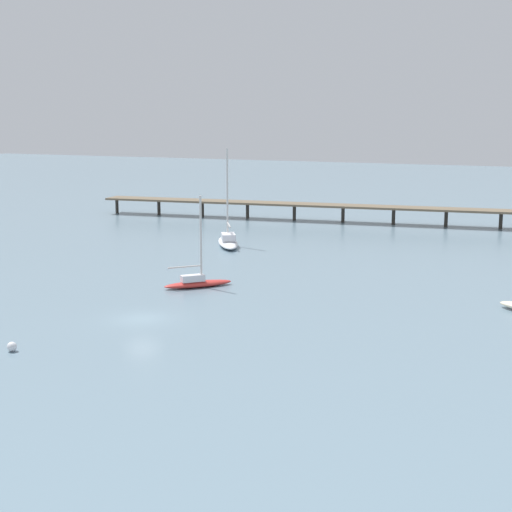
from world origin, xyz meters
name	(u,v)px	position (x,y,z in m)	size (l,w,h in m)	color
ground_plane	(142,319)	(0.00, 0.00, 0.00)	(400.00, 400.00, 0.00)	slate
pier	(446,206)	(10.87, 60.05, 2.89)	(82.39, 15.17, 5.96)	brown
sailboat_white	(228,240)	(-9.35, 32.50, 0.71)	(6.59, 8.73, 11.57)	white
sailboat_red	(197,281)	(-1.62, 11.41, 0.59)	(5.33, 5.67, 8.32)	red
mooring_buoy_near	(12,347)	(-3.15, -10.57, 0.33)	(0.65, 0.65, 0.65)	silver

